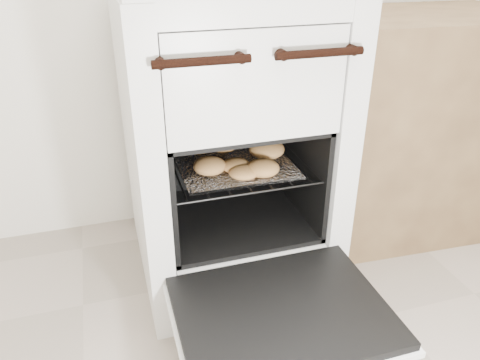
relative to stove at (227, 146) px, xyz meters
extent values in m
cube|color=silver|center=(0.00, 0.01, 0.01)|extent=(0.65, 0.69, 1.00)
cylinder|color=black|center=(-0.15, -0.35, 0.38)|extent=(0.24, 0.02, 0.02)
cylinder|color=black|center=(0.15, -0.35, 0.38)|extent=(0.24, 0.02, 0.02)
cube|color=black|center=(0.00, -0.55, -0.26)|extent=(0.56, 0.43, 0.03)
cube|color=silver|center=(0.00, -0.55, -0.28)|extent=(0.59, 0.46, 0.02)
cylinder|color=black|center=(-0.23, -0.07, -0.03)|extent=(0.01, 0.46, 0.01)
cylinder|color=black|center=(0.23, -0.07, -0.03)|extent=(0.01, 0.46, 0.01)
cylinder|color=black|center=(0.00, -0.29, -0.03)|extent=(0.47, 0.01, 0.01)
cylinder|color=black|center=(0.00, 0.15, -0.03)|extent=(0.47, 0.01, 0.01)
cylinder|color=black|center=(-0.20, -0.07, -0.03)|extent=(0.01, 0.43, 0.01)
cylinder|color=black|center=(-0.13, -0.07, -0.03)|extent=(0.01, 0.43, 0.01)
cylinder|color=black|center=(-0.07, -0.07, -0.03)|extent=(0.01, 0.43, 0.01)
cylinder|color=black|center=(0.00, -0.07, -0.03)|extent=(0.01, 0.43, 0.01)
cylinder|color=black|center=(0.07, -0.07, -0.03)|extent=(0.01, 0.43, 0.01)
cylinder|color=black|center=(0.13, -0.07, -0.03)|extent=(0.01, 0.43, 0.01)
cylinder|color=black|center=(0.20, -0.07, -0.03)|extent=(0.01, 0.43, 0.01)
cube|color=white|center=(0.00, -0.09, -0.03)|extent=(0.37, 0.33, 0.01)
ellipsoid|color=#B9894A|center=(-0.10, -0.14, 0.00)|extent=(0.13, 0.13, 0.05)
ellipsoid|color=#B9894A|center=(0.00, -0.20, 0.00)|extent=(0.13, 0.13, 0.04)
ellipsoid|color=#B9894A|center=(0.06, -0.21, 0.00)|extent=(0.14, 0.14, 0.05)
ellipsoid|color=#B9894A|center=(-0.09, 0.02, 0.00)|extent=(0.13, 0.13, 0.05)
ellipsoid|color=#B9894A|center=(0.12, -0.08, 0.01)|extent=(0.17, 0.17, 0.06)
ellipsoid|color=#B9894A|center=(-0.01, 0.01, 0.00)|extent=(0.13, 0.13, 0.04)
ellipsoid|color=#B9894A|center=(-0.01, -0.16, 0.00)|extent=(0.12, 0.12, 0.04)
cube|color=olive|center=(0.79, 0.11, -0.05)|extent=(0.91, 0.63, 0.88)
camera|label=1|loc=(-0.39, -1.43, 0.64)|focal=35.00mm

